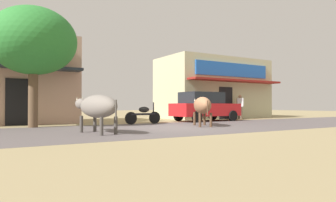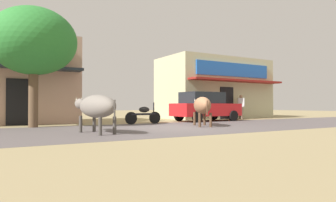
{
  "view_description": "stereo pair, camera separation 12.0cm",
  "coord_description": "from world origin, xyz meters",
  "px_view_note": "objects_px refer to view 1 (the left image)",
  "views": [
    {
      "loc": [
        -6.77,
        -10.24,
        0.9
      ],
      "look_at": [
        0.22,
        1.47,
        1.1
      ],
      "focal_mm": 32.14,
      "sensor_mm": 36.0,
      "label": 1
    },
    {
      "loc": [
        -6.66,
        -10.3,
        0.9
      ],
      "look_at": [
        0.22,
        1.47,
        1.1
      ],
      "focal_mm": 32.14,
      "sensor_mm": 36.0,
      "label": 2
    }
  ],
  "objects_px": {
    "parked_motorcycle": "(144,114)",
    "cow_near_brown": "(97,107)",
    "roadside_tree": "(33,41)",
    "cow_far_dark": "(202,106)",
    "parked_hatchback_car": "(204,106)",
    "pedestrian_by_shop": "(240,105)"
  },
  "relations": [
    {
      "from": "parked_hatchback_car",
      "to": "cow_far_dark",
      "type": "relative_size",
      "value": 1.69
    },
    {
      "from": "roadside_tree",
      "to": "cow_far_dark",
      "type": "relative_size",
      "value": 2.04
    },
    {
      "from": "parked_hatchback_car",
      "to": "cow_far_dark",
      "type": "xyz_separation_m",
      "value": [
        -2.63,
        -3.23,
        0.05
      ]
    },
    {
      "from": "parked_motorcycle",
      "to": "pedestrian_by_shop",
      "type": "xyz_separation_m",
      "value": [
        7.74,
        1.47,
        0.47
      ]
    },
    {
      "from": "roadside_tree",
      "to": "parked_hatchback_car",
      "type": "distance_m",
      "value": 9.41
    },
    {
      "from": "cow_near_brown",
      "to": "roadside_tree",
      "type": "bearing_deg",
      "value": 110.46
    },
    {
      "from": "roadside_tree",
      "to": "cow_near_brown",
      "type": "xyz_separation_m",
      "value": [
        1.44,
        -3.86,
        -2.65
      ]
    },
    {
      "from": "parked_hatchback_car",
      "to": "roadside_tree",
      "type": "bearing_deg",
      "value": -177.73
    },
    {
      "from": "parked_motorcycle",
      "to": "cow_near_brown",
      "type": "distance_m",
      "value": 4.95
    },
    {
      "from": "parked_hatchback_car",
      "to": "pedestrian_by_shop",
      "type": "xyz_separation_m",
      "value": [
        3.57,
        0.82,
        0.09
      ]
    },
    {
      "from": "parked_motorcycle",
      "to": "cow_near_brown",
      "type": "height_order",
      "value": "cow_near_brown"
    },
    {
      "from": "cow_near_brown",
      "to": "pedestrian_by_shop",
      "type": "xyz_separation_m",
      "value": [
        11.15,
        5.04,
        0.07
      ]
    },
    {
      "from": "parked_hatchback_car",
      "to": "cow_far_dark",
      "type": "bearing_deg",
      "value": -129.12
    },
    {
      "from": "roadside_tree",
      "to": "pedestrian_by_shop",
      "type": "relative_size",
      "value": 3.08
    },
    {
      "from": "cow_near_brown",
      "to": "pedestrian_by_shop",
      "type": "relative_size",
      "value": 1.66
    },
    {
      "from": "cow_far_dark",
      "to": "pedestrian_by_shop",
      "type": "bearing_deg",
      "value": 33.16
    },
    {
      "from": "roadside_tree",
      "to": "cow_far_dark",
      "type": "distance_m",
      "value": 7.48
    },
    {
      "from": "cow_far_dark",
      "to": "cow_near_brown",
      "type": "bearing_deg",
      "value": -168.76
    },
    {
      "from": "parked_hatchback_car",
      "to": "parked_motorcycle",
      "type": "distance_m",
      "value": 4.24
    },
    {
      "from": "roadside_tree",
      "to": "cow_near_brown",
      "type": "relative_size",
      "value": 1.86
    },
    {
      "from": "parked_hatchback_car",
      "to": "cow_far_dark",
      "type": "distance_m",
      "value": 4.17
    },
    {
      "from": "parked_motorcycle",
      "to": "cow_far_dark",
      "type": "bearing_deg",
      "value": -59.23
    }
  ]
}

